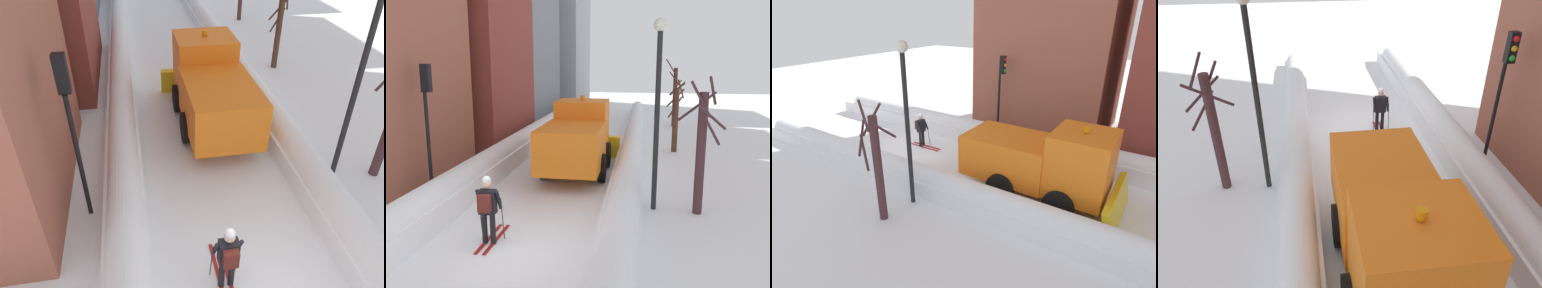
# 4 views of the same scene
# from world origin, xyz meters

# --- Properties ---
(ground_plane) EXTENTS (80.00, 80.00, 0.00)m
(ground_plane) POSITION_xyz_m (0.00, 10.00, 0.00)
(ground_plane) COLOR white
(snowbank_left) EXTENTS (1.10, 36.00, 1.20)m
(snowbank_left) POSITION_xyz_m (-2.72, 10.00, 0.56)
(snowbank_left) COLOR white
(snowbank_left) RESTS_ON ground
(snowbank_right) EXTENTS (1.10, 36.00, 1.05)m
(snowbank_right) POSITION_xyz_m (2.72, 10.00, 0.46)
(snowbank_right) COLOR white
(snowbank_right) RESTS_ON ground
(plow_truck) EXTENTS (3.20, 5.98, 3.12)m
(plow_truck) POSITION_xyz_m (0.58, 7.29, 1.48)
(plow_truck) COLOR orange
(plow_truck) RESTS_ON ground
(skier) EXTENTS (0.62, 1.80, 1.81)m
(skier) POSITION_xyz_m (-0.58, 0.32, 1.00)
(skier) COLOR black
(skier) RESTS_ON ground
(traffic_light_pole) EXTENTS (0.28, 0.42, 4.52)m
(traffic_light_pole) POSITION_xyz_m (-3.71, 3.25, 3.17)
(traffic_light_pole) COLOR black
(traffic_light_pole) RESTS_ON ground
(street_lamp) EXTENTS (0.40, 0.40, 5.84)m
(street_lamp) POSITION_xyz_m (3.64, 3.50, 3.65)
(street_lamp) COLOR black
(street_lamp) RESTS_ON ground
(bare_tree_mid) EXTENTS (0.90, 0.81, 3.72)m
(bare_tree_mid) POSITION_xyz_m (4.86, 11.95, 1.73)
(bare_tree_mid) COLOR #492D1F
(bare_tree_mid) RESTS_ON ground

